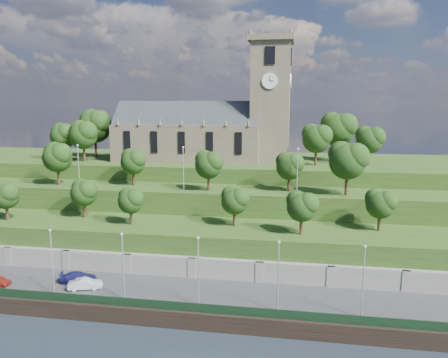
# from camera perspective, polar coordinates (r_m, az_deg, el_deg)

# --- Properties ---
(ground) EXTENTS (320.00, 320.00, 0.00)m
(ground) POSITION_cam_1_polar(r_m,az_deg,el_deg) (59.01, -11.87, -18.07)
(ground) COLOR black
(ground) RESTS_ON ground
(promenade) EXTENTS (160.00, 12.00, 2.00)m
(promenade) POSITION_cam_1_polar(r_m,az_deg,el_deg) (63.60, -9.87, -14.87)
(promenade) COLOR #2D2D30
(promenade) RESTS_ON ground
(quay_wall) EXTENTS (160.00, 0.50, 2.20)m
(quay_wall) POSITION_cam_1_polar(r_m,az_deg,el_deg) (58.46, -11.92, -17.14)
(quay_wall) COLOR black
(quay_wall) RESTS_ON ground
(fence) EXTENTS (160.00, 0.10, 1.20)m
(fence) POSITION_cam_1_polar(r_m,az_deg,el_deg) (58.35, -11.74, -15.55)
(fence) COLOR black
(fence) RESTS_ON promenade
(retaining_wall) EXTENTS (160.00, 2.10, 5.00)m
(retaining_wall) POSITION_cam_1_polar(r_m,az_deg,el_deg) (68.22, -8.22, -11.71)
(retaining_wall) COLOR slate
(retaining_wall) RESTS_ON ground
(embankment_lower) EXTENTS (160.00, 12.00, 8.00)m
(embankment_lower) POSITION_cam_1_polar(r_m,az_deg,el_deg) (73.12, -6.80, -8.94)
(embankment_lower) COLOR #254015
(embankment_lower) RESTS_ON ground
(embankment_upper) EXTENTS (160.00, 10.00, 12.00)m
(embankment_upper) POSITION_cam_1_polar(r_m,az_deg,el_deg) (82.69, -4.68, -5.25)
(embankment_upper) COLOR #254015
(embankment_upper) RESTS_ON ground
(hilltop) EXTENTS (160.00, 32.00, 15.00)m
(hilltop) POSITION_cam_1_polar(r_m,az_deg,el_deg) (102.32, -1.82, -1.45)
(hilltop) COLOR #254015
(hilltop) RESTS_ON ground
(church) EXTENTS (38.60, 12.35, 27.60)m
(church) POSITION_cam_1_polar(r_m,az_deg,el_deg) (96.41, -1.87, 6.87)
(church) COLOR brown
(church) RESTS_ON hilltop
(trees_lower) EXTENTS (65.64, 8.49, 6.72)m
(trees_lower) POSITION_cam_1_polar(r_m,az_deg,el_deg) (70.38, -5.45, -2.52)
(trees_lower) COLOR #311F13
(trees_lower) RESTS_ON embankment_lower
(trees_upper) EXTENTS (60.09, 8.44, 9.20)m
(trees_upper) POSITION_cam_1_polar(r_m,az_deg,el_deg) (78.40, -1.48, 2.51)
(trees_upper) COLOR #311F13
(trees_upper) RESTS_ON embankment_upper
(trees_hilltop) EXTENTS (72.29, 16.59, 11.30)m
(trees_hilltop) POSITION_cam_1_polar(r_m,az_deg,el_deg) (96.55, -3.36, 6.36)
(trees_hilltop) COLOR #311F13
(trees_hilltop) RESTS_ON hilltop
(lamp_posts_promenade) EXTENTS (60.36, 0.36, 9.12)m
(lamp_posts_promenade) POSITION_cam_1_polar(r_m,az_deg,el_deg) (58.93, -13.06, -10.51)
(lamp_posts_promenade) COLOR #B2B2B7
(lamp_posts_promenade) RESTS_ON promenade
(lamp_posts_upper) EXTENTS (40.36, 0.36, 8.06)m
(lamp_posts_upper) POSITION_cam_1_polar(r_m,az_deg,el_deg) (77.74, -5.33, 1.79)
(lamp_posts_upper) COLOR #B2B2B7
(lamp_posts_upper) RESTS_ON embankment_upper
(car_middle) EXTENTS (4.86, 2.97, 1.51)m
(car_middle) POSITION_cam_1_polar(r_m,az_deg,el_deg) (65.11, -17.67, -12.92)
(car_middle) COLOR #ADABB0
(car_middle) RESTS_ON promenade
(car_right) EXTENTS (5.42, 3.38, 1.47)m
(car_right) POSITION_cam_1_polar(r_m,az_deg,el_deg) (67.81, -18.50, -12.06)
(car_right) COLOR #16184F
(car_right) RESTS_ON promenade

